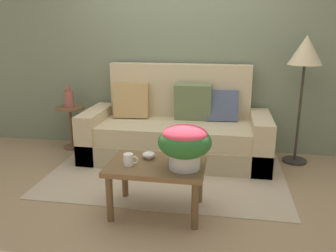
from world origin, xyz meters
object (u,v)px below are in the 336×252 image
(coffee_mug, at_px, (129,160))
(table_vase, at_px, (69,98))
(couch, at_px, (176,131))
(coffee_table, at_px, (157,171))
(snack_bowl, at_px, (149,155))
(potted_plant, at_px, (185,142))
(floor_lamp, at_px, (305,57))
(side_table, at_px, (71,120))

(coffee_mug, height_order, table_vase, table_vase)
(table_vase, bearing_deg, couch, -4.66)
(coffee_table, height_order, snack_bowl, snack_bowl)
(coffee_table, height_order, table_vase, table_vase)
(potted_plant, height_order, snack_bowl, potted_plant)
(coffee_table, xyz_separation_m, coffee_mug, (-0.22, -0.08, 0.12))
(coffee_mug, bearing_deg, potted_plant, 2.43)
(table_vase, bearing_deg, coffee_mug, -51.02)
(coffee_table, xyz_separation_m, potted_plant, (0.25, -0.06, 0.30))
(couch, distance_m, floor_lamp, 1.71)
(snack_bowl, bearing_deg, floor_lamp, 41.52)
(couch, bearing_deg, coffee_table, -88.76)
(potted_plant, relative_size, table_vase, 1.48)
(side_table, xyz_separation_m, coffee_mug, (1.24, -1.54, 0.11))
(couch, bearing_deg, coffee_mug, -97.81)
(couch, relative_size, table_vase, 7.54)
(potted_plant, xyz_separation_m, table_vase, (-1.70, 1.50, 0.01))
(couch, bearing_deg, potted_plant, -78.73)
(couch, distance_m, side_table, 1.44)
(coffee_mug, relative_size, table_vase, 0.43)
(side_table, relative_size, table_vase, 1.93)
(couch, relative_size, coffee_table, 2.68)
(side_table, height_order, coffee_mug, side_table)
(floor_lamp, height_order, snack_bowl, floor_lamp)
(coffee_mug, bearing_deg, floor_lamp, 42.80)
(coffee_table, relative_size, potted_plant, 1.89)
(side_table, relative_size, coffee_mug, 4.47)
(couch, xyz_separation_m, snack_bowl, (-0.06, -1.22, 0.14))
(potted_plant, bearing_deg, floor_lamp, 52.02)
(couch, bearing_deg, floor_lamp, 4.35)
(floor_lamp, bearing_deg, potted_plant, -127.98)
(coffee_table, distance_m, potted_plant, 0.39)
(side_table, bearing_deg, table_vase, -52.94)
(couch, xyz_separation_m, potted_plant, (0.28, -1.38, 0.33))
(side_table, distance_m, coffee_mug, 1.98)
(coffee_table, height_order, potted_plant, potted_plant)
(snack_bowl, bearing_deg, side_table, 135.38)
(couch, height_order, potted_plant, couch)
(potted_plant, distance_m, snack_bowl, 0.42)
(coffee_table, relative_size, side_table, 1.46)
(couch, height_order, table_vase, couch)
(floor_lamp, bearing_deg, snack_bowl, -138.48)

